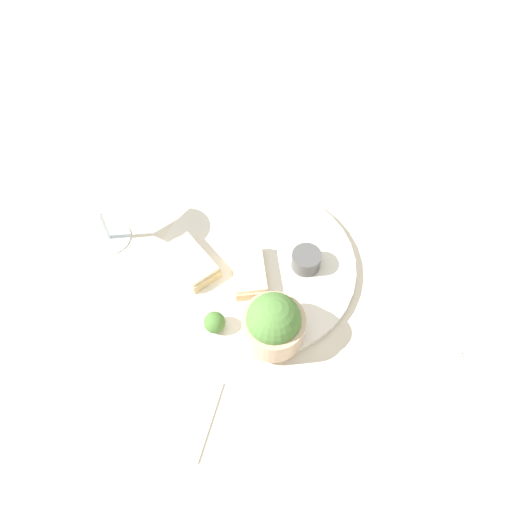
% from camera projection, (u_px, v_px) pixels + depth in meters
% --- Properties ---
extents(ground_plane, '(4.00, 4.00, 0.00)m').
position_uv_depth(ground_plane, '(256.00, 267.00, 0.85)').
color(ground_plane, beige).
extents(dinner_plate, '(0.34, 0.34, 0.01)m').
position_uv_depth(dinner_plate, '(256.00, 265.00, 0.85)').
color(dinner_plate, silver).
rests_on(dinner_plate, ground_plane).
extents(salad_bowl, '(0.10, 0.10, 0.09)m').
position_uv_depth(salad_bowl, '(273.00, 323.00, 0.74)').
color(salad_bowl, tan).
rests_on(salad_bowl, dinner_plate).
extents(sauce_ramekin, '(0.05, 0.05, 0.03)m').
position_uv_depth(sauce_ramekin, '(306.00, 259.00, 0.82)').
color(sauce_ramekin, '#4C4C4C').
rests_on(sauce_ramekin, dinner_plate).
extents(cheese_toast_near, '(0.11, 0.09, 0.03)m').
position_uv_depth(cheese_toast_near, '(191.00, 261.00, 0.83)').
color(cheese_toast_near, '#D1B27F').
rests_on(cheese_toast_near, dinner_plate).
extents(cheese_toast_far, '(0.10, 0.06, 0.03)m').
position_uv_depth(cheese_toast_far, '(249.00, 271.00, 0.82)').
color(cheese_toast_far, '#D1B27F').
rests_on(cheese_toast_far, dinner_plate).
extents(wine_glass, '(0.09, 0.09, 0.14)m').
position_uv_depth(wine_glass, '(94.00, 202.00, 0.80)').
color(wine_glass, silver).
rests_on(wine_glass, ground_plane).
extents(garnish, '(0.03, 0.03, 0.03)m').
position_uv_depth(garnish, '(215.00, 322.00, 0.76)').
color(garnish, '#477533').
rests_on(garnish, dinner_plate).
extents(napkin, '(0.18, 0.19, 0.01)m').
position_uv_depth(napkin, '(159.00, 407.00, 0.72)').
color(napkin, white).
rests_on(napkin, ground_plane).
extents(fork, '(0.04, 0.18, 0.01)m').
position_uv_depth(fork, '(405.00, 358.00, 0.76)').
color(fork, silver).
rests_on(fork, ground_plane).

